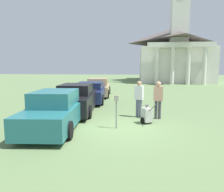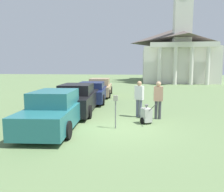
{
  "view_description": "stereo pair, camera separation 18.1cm",
  "coord_description": "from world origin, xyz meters",
  "px_view_note": "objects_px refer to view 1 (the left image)",
  "views": [
    {
      "loc": [
        0.74,
        -8.68,
        2.5
      ],
      "look_at": [
        -0.43,
        1.6,
        1.1
      ],
      "focal_mm": 35.0,
      "sensor_mm": 36.0,
      "label": 1
    },
    {
      "loc": [
        0.92,
        -8.66,
        2.5
      ],
      "look_at": [
        -0.43,
        1.6,
        1.1
      ],
      "focal_mm": 35.0,
      "sensor_mm": 36.0,
      "label": 2
    }
  ],
  "objects_px": {
    "parked_car_black": "(77,99)",
    "parked_car_navy": "(91,92)",
    "parked_car_teal": "(57,110)",
    "parking_meter": "(116,105)",
    "church": "(172,52)",
    "equipment_cart": "(147,115)",
    "person_supervisor": "(158,97)",
    "parked_car_tan": "(98,88)",
    "person_worker": "(139,96)"
  },
  "relations": [
    {
      "from": "parked_car_black",
      "to": "parked_car_navy",
      "type": "xyz_separation_m",
      "value": [
        -0.0,
        3.61,
        -0.05
      ]
    },
    {
      "from": "parked_car_teal",
      "to": "parking_meter",
      "type": "bearing_deg",
      "value": -3.13
    },
    {
      "from": "church",
      "to": "equipment_cart",
      "type": "bearing_deg",
      "value": -100.4
    },
    {
      "from": "parking_meter",
      "to": "person_supervisor",
      "type": "xyz_separation_m",
      "value": [
        1.82,
        1.86,
        0.09
      ]
    },
    {
      "from": "parked_car_teal",
      "to": "parked_car_black",
      "type": "distance_m",
      "value": 3.11
    },
    {
      "from": "parked_car_tan",
      "to": "parking_meter",
      "type": "height_order",
      "value": "parked_car_tan"
    },
    {
      "from": "church",
      "to": "parked_car_navy",
      "type": "bearing_deg",
      "value": -110.68
    },
    {
      "from": "parked_car_black",
      "to": "person_worker",
      "type": "distance_m",
      "value": 3.52
    },
    {
      "from": "parked_car_black",
      "to": "parked_car_navy",
      "type": "bearing_deg",
      "value": 85.22
    },
    {
      "from": "parked_car_black",
      "to": "parked_car_tan",
      "type": "height_order",
      "value": "parked_car_black"
    },
    {
      "from": "parking_meter",
      "to": "person_worker",
      "type": "relative_size",
      "value": 0.75
    },
    {
      "from": "parked_car_navy",
      "to": "person_supervisor",
      "type": "distance_m",
      "value": 6.44
    },
    {
      "from": "parked_car_navy",
      "to": "person_supervisor",
      "type": "height_order",
      "value": "person_supervisor"
    },
    {
      "from": "person_worker",
      "to": "parked_car_teal",
      "type": "bearing_deg",
      "value": 58.49
    },
    {
      "from": "person_worker",
      "to": "person_supervisor",
      "type": "relative_size",
      "value": 1.0
    },
    {
      "from": "person_supervisor",
      "to": "church",
      "type": "xyz_separation_m",
      "value": [
        5.0,
        29.42,
        3.95
      ]
    },
    {
      "from": "parked_car_teal",
      "to": "person_worker",
      "type": "distance_m",
      "value": 4.08
    },
    {
      "from": "parked_car_black",
      "to": "person_worker",
      "type": "bearing_deg",
      "value": -19.2
    },
    {
      "from": "parked_car_teal",
      "to": "person_supervisor",
      "type": "relative_size",
      "value": 2.91
    },
    {
      "from": "parked_car_black",
      "to": "person_supervisor",
      "type": "relative_size",
      "value": 2.91
    },
    {
      "from": "church",
      "to": "person_worker",
      "type": "bearing_deg",
      "value": -101.46
    },
    {
      "from": "parked_car_teal",
      "to": "church",
      "type": "relative_size",
      "value": 0.24
    },
    {
      "from": "person_supervisor",
      "to": "parked_car_tan",
      "type": "bearing_deg",
      "value": -60.69
    },
    {
      "from": "person_supervisor",
      "to": "parked_car_navy",
      "type": "bearing_deg",
      "value": -47.31
    },
    {
      "from": "parked_car_navy",
      "to": "person_supervisor",
      "type": "relative_size",
      "value": 2.81
    },
    {
      "from": "parked_car_tan",
      "to": "parked_car_teal",
      "type": "bearing_deg",
      "value": -94.78
    },
    {
      "from": "parked_car_black",
      "to": "person_worker",
      "type": "height_order",
      "value": "person_worker"
    },
    {
      "from": "parked_car_navy",
      "to": "person_worker",
      "type": "xyz_separation_m",
      "value": [
        3.39,
        -4.48,
        0.36
      ]
    },
    {
      "from": "parked_car_teal",
      "to": "parked_car_navy",
      "type": "xyz_separation_m",
      "value": [
        -0.0,
        6.72,
        -0.03
      ]
    },
    {
      "from": "parked_car_tan",
      "to": "parked_car_black",
      "type": "bearing_deg",
      "value": -94.78
    },
    {
      "from": "equipment_cart",
      "to": "church",
      "type": "distance_m",
      "value": 31.2
    },
    {
      "from": "parked_car_tan",
      "to": "person_supervisor",
      "type": "bearing_deg",
      "value": -66.24
    },
    {
      "from": "church",
      "to": "person_supervisor",
      "type": "bearing_deg",
      "value": -99.65
    },
    {
      "from": "person_supervisor",
      "to": "church",
      "type": "distance_m",
      "value": 30.1
    },
    {
      "from": "parked_car_teal",
      "to": "parked_car_black",
      "type": "bearing_deg",
      "value": 85.23
    },
    {
      "from": "parked_car_navy",
      "to": "equipment_cart",
      "type": "relative_size",
      "value": 5.09
    },
    {
      "from": "parked_car_black",
      "to": "parking_meter",
      "type": "distance_m",
      "value": 3.92
    },
    {
      "from": "parked_car_navy",
      "to": "church",
      "type": "xyz_separation_m",
      "value": [
        9.3,
        24.63,
        4.32
      ]
    },
    {
      "from": "parked_car_navy",
      "to": "person_worker",
      "type": "distance_m",
      "value": 5.64
    },
    {
      "from": "parked_car_teal",
      "to": "church",
      "type": "distance_m",
      "value": 32.98
    },
    {
      "from": "parked_car_tan",
      "to": "person_supervisor",
      "type": "height_order",
      "value": "person_supervisor"
    },
    {
      "from": "parking_meter",
      "to": "parked_car_tan",
      "type": "bearing_deg",
      "value": 104.2
    },
    {
      "from": "parking_meter",
      "to": "equipment_cart",
      "type": "distance_m",
      "value": 1.66
    },
    {
      "from": "parked_car_tan",
      "to": "parking_meter",
      "type": "relative_size",
      "value": 3.53
    },
    {
      "from": "parked_car_navy",
      "to": "parked_car_tan",
      "type": "relative_size",
      "value": 1.06
    },
    {
      "from": "parked_car_navy",
      "to": "person_supervisor",
      "type": "xyz_separation_m",
      "value": [
        4.29,
        -4.78,
        0.37
      ]
    },
    {
      "from": "parked_car_teal",
      "to": "parked_car_tan",
      "type": "height_order",
      "value": "parked_car_teal"
    },
    {
      "from": "equipment_cart",
      "to": "person_worker",
      "type": "bearing_deg",
      "value": 76.94
    },
    {
      "from": "parked_car_black",
      "to": "parking_meter",
      "type": "height_order",
      "value": "parked_car_black"
    },
    {
      "from": "parked_car_tan",
      "to": "person_worker",
      "type": "xyz_separation_m",
      "value": [
        3.39,
        -7.6,
        0.34
      ]
    }
  ]
}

